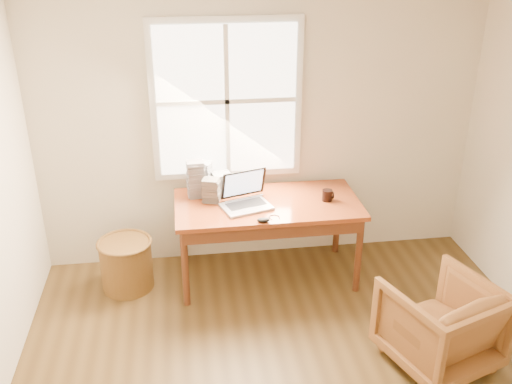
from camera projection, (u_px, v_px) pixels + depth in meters
room_shell at (310, 238)px, 3.22m from camera, size 4.04×4.54×2.64m
desk at (268, 204)px, 4.94m from camera, size 1.60×0.80×0.04m
armchair at (440, 324)px, 4.09m from camera, size 0.91×0.92×0.66m
wicker_stool at (127, 265)px, 5.00m from camera, size 0.52×0.52×0.45m
laptop at (246, 191)px, 4.77m from camera, size 0.55×0.56×0.32m
mouse at (263, 220)px, 4.60m from camera, size 0.11×0.07×0.04m
coffee_mug at (327, 195)px, 4.94m from camera, size 0.10×0.10×0.10m
cd_stack_a at (203, 178)px, 5.06m from camera, size 0.19×0.18×0.29m
cd_stack_b at (211, 190)px, 4.91m from camera, size 0.17×0.16×0.21m
cd_stack_c at (196, 179)px, 4.98m from camera, size 0.16×0.14×0.33m
cd_stack_d at (222, 184)px, 5.04m from camera, size 0.18×0.17×0.20m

